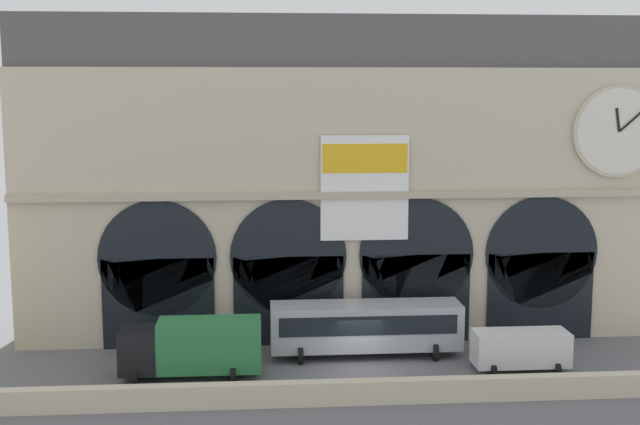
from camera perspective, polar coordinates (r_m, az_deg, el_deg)
name	(u,v)px	position (r m, az deg, el deg)	size (l,w,h in m)	color
ground_plane	(363,370)	(47.01, 2.92, -10.67)	(200.00, 200.00, 0.00)	slate
quay_parapet_wall	(375,391)	(42.26, 3.79, -12.07)	(90.00, 0.70, 1.19)	beige
station_building	(348,181)	(52.53, 1.94, 2.17)	(40.24, 6.13, 19.72)	beige
box_truck_midwest	(193,346)	(45.90, -8.65, -9.00)	(7.50, 2.91, 3.12)	black
bus_center	(366,326)	(48.88, 3.14, -7.73)	(11.00, 3.25, 3.10)	#ADB2B7
van_mideast	(521,348)	(47.87, 13.50, -8.98)	(5.20, 2.48, 2.20)	white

